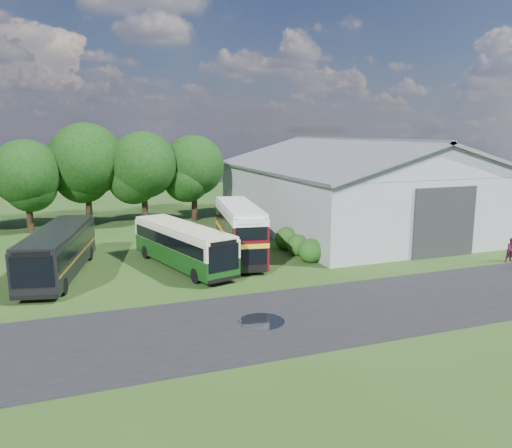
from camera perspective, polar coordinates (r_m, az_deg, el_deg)
name	(u,v)px	position (r m, az deg, el deg)	size (l,w,h in m)	color
ground	(267,298)	(27.04, 1.30, -8.50)	(120.00, 120.00, 0.00)	#1E3C13
asphalt_road	(345,310)	(25.77, 10.13, -9.65)	(60.00, 8.00, 0.02)	black
puddle	(261,322)	(23.91, 0.62, -11.12)	(2.20, 2.20, 0.01)	black
storage_shed	(354,182)	(46.90, 11.16, 4.69)	(18.80, 24.80, 8.15)	gray
tree_left_b	(26,173)	(47.47, -24.78, 5.30)	(5.78, 5.78, 8.16)	black
tree_mid	(86,160)	(48.61, -18.85, 6.91)	(6.80, 6.80, 9.60)	black
tree_right_a	(143,165)	(48.06, -12.77, 6.58)	(6.26, 6.26, 8.83)	black
tree_right_b	(194,166)	(49.78, -7.15, 6.61)	(5.98, 5.98, 8.45)	black
shrub_front	(311,262)	(34.50, 6.25, -4.32)	(1.70, 1.70, 1.70)	#194714
shrub_mid	(298,255)	(36.23, 4.83, -3.56)	(1.60, 1.60, 1.60)	#194714
shrub_back	(287,249)	(38.00, 3.54, -2.87)	(1.80, 1.80, 1.80)	#194714
bus_green_single	(183,245)	(32.94, -8.38, -2.41)	(4.94, 10.41, 2.80)	black
bus_maroon_double	(240,232)	(34.64, -1.89, -0.92)	(3.70, 9.22, 3.86)	black
bus_dark_single	(59,251)	(32.93, -21.63, -2.92)	(4.79, 10.98, 2.95)	black
visitor_b	(512,250)	(38.25, 27.20, -2.68)	(0.81, 0.63, 1.66)	#431522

